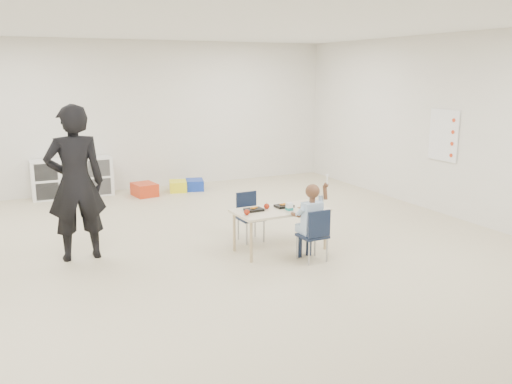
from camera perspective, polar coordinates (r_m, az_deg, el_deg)
name	(u,v)px	position (r m, az deg, el deg)	size (l,w,h in m)	color
room	(221,145)	(6.29, -3.71, 4.97)	(9.00, 9.02, 2.80)	beige
table	(280,229)	(6.87, 2.54, -3.95)	(1.20, 0.64, 0.54)	beige
chair_near	(312,235)	(6.52, 5.96, -4.49)	(0.31, 0.29, 0.65)	#111B33
chair_far	(251,217)	(7.22, -0.53, -2.70)	(0.31, 0.29, 0.65)	#111B33
child	(313,220)	(6.46, 6.00, -2.91)	(0.43, 0.43, 1.02)	#B1CBEF
lunch_tray_near	(284,206)	(6.89, 2.97, -1.48)	(0.22, 0.16, 0.03)	black
lunch_tray_far	(254,210)	(6.70, -0.22, -1.88)	(0.22, 0.16, 0.03)	black
milk_carton	(289,207)	(6.71, 3.53, -1.58)	(0.07, 0.07, 0.10)	white
bread_roll	(304,206)	(6.86, 5.03, -1.43)	(0.09, 0.09, 0.07)	tan
apple_near	(267,206)	(6.79, 1.13, -1.51)	(0.07, 0.07, 0.07)	maroon
apple_far	(247,212)	(6.50, -0.98, -2.14)	(0.07, 0.07, 0.07)	maroon
cubby_shelf	(72,178)	(10.31, -18.76, 1.43)	(1.40, 0.40, 0.70)	white
rules_poster	(444,135)	(9.01, 19.15, 5.67)	(0.02, 0.60, 0.80)	white
adult	(76,183)	(6.76, -18.47, 0.88)	(0.68, 0.45, 1.87)	black
bin_red	(145,190)	(10.09, -11.65, 0.26)	(0.37, 0.48, 0.23)	red
bin_yellow	(178,186)	(10.37, -8.21, 0.62)	(0.31, 0.40, 0.20)	yellow
bin_blue	(195,185)	(10.45, -6.47, 0.77)	(0.32, 0.41, 0.20)	#1635A8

